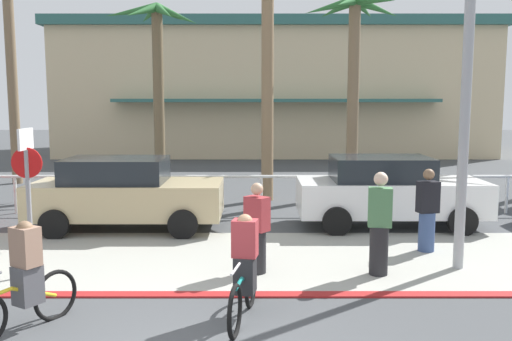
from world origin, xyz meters
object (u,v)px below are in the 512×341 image
object	(u,v)px
palm_tree_2	(155,54)
car_tan_1	(124,193)
stop_sign_bike_lane	(26,181)
pedestrian_0	(378,228)
palm_tree_4	(353,49)
car_white_2	(387,191)
cyclist_yellow_1	(23,280)
cyclist_teal_0	(243,270)
pedestrian_2	(256,232)
pedestrian_1	(426,214)
streetlight_curb	(473,25)
palm_tree_3	(267,1)

from	to	relation	value
palm_tree_2	car_tan_1	bearing A→B (deg)	-87.61
stop_sign_bike_lane	pedestrian_0	size ratio (longest dim) A/B	1.41
stop_sign_bike_lane	palm_tree_4	xyz separation A→B (m)	(6.88, 8.15, 2.93)
palm_tree_2	palm_tree_4	bearing A→B (deg)	-11.98
car_white_2	cyclist_yellow_1	size ratio (longest dim) A/B	2.77
stop_sign_bike_lane	cyclist_teal_0	xyz separation A→B (m)	(3.70, -1.81, -0.98)
cyclist_teal_0	pedestrian_2	distance (m)	1.99
car_white_2	pedestrian_1	xyz separation A→B (m)	(0.25, -2.23, -0.09)
car_tan_1	pedestrian_0	size ratio (longest dim) A/B	2.42
car_tan_1	car_white_2	distance (m)	6.24
car_white_2	pedestrian_2	size ratio (longest dim) A/B	2.72
streetlight_curb	pedestrian_2	bearing A→B (deg)	-179.25
cyclist_yellow_1	pedestrian_2	world-z (taller)	pedestrian_2
cyclist_teal_0	cyclist_yellow_1	distance (m)	2.91
pedestrian_2	car_white_2	bearing A→B (deg)	49.14
car_tan_1	pedestrian_1	xyz separation A→B (m)	(6.48, -1.93, -0.09)
palm_tree_3	pedestrian_1	size ratio (longest dim) A/B	4.93
streetlight_curb	pedestrian_1	xyz separation A→B (m)	(-0.23, 1.36, -3.50)
cyclist_teal_0	pedestrian_1	size ratio (longest dim) A/B	1.07
palm_tree_2	palm_tree_4	distance (m)	6.47
streetlight_curb	palm_tree_4	bearing A→B (deg)	94.57
stop_sign_bike_lane	palm_tree_3	distance (m)	9.51
palm_tree_2	stop_sign_bike_lane	bearing A→B (deg)	-93.29
pedestrian_0	pedestrian_2	size ratio (longest dim) A/B	1.12
palm_tree_3	palm_tree_2	bearing A→B (deg)	150.40
streetlight_curb	cyclist_yellow_1	bearing A→B (deg)	-159.90
palm_tree_2	cyclist_yellow_1	size ratio (longest dim) A/B	3.91
streetlight_curb	pedestrian_0	size ratio (longest dim) A/B	4.13
streetlight_curb	car_tan_1	size ratio (longest dim) A/B	1.70
stop_sign_bike_lane	cyclist_yellow_1	size ratio (longest dim) A/B	1.61
palm_tree_3	pedestrian_2	world-z (taller)	palm_tree_3
car_tan_1	pedestrian_0	xyz separation A→B (m)	(5.19, -3.44, -0.02)
pedestrian_0	pedestrian_2	distance (m)	2.11
cyclist_yellow_1	pedestrian_1	xyz separation A→B (m)	(6.46, 3.81, 0.08)
stop_sign_bike_lane	pedestrian_1	world-z (taller)	stop_sign_bike_lane
cyclist_yellow_1	pedestrian_1	size ratio (longest dim) A/B	0.94
pedestrian_1	palm_tree_4	bearing A→B (deg)	93.48
stop_sign_bike_lane	car_white_2	bearing A→B (deg)	28.42
stop_sign_bike_lane	streetlight_curb	bearing A→B (deg)	1.61
palm_tree_4	pedestrian_1	world-z (taller)	palm_tree_4
stop_sign_bike_lane	streetlight_curb	distance (m)	7.95
palm_tree_2	palm_tree_3	bearing A→B (deg)	-29.60
streetlight_curb	pedestrian_1	distance (m)	3.76
car_tan_1	pedestrian_0	distance (m)	6.23
palm_tree_2	pedestrian_2	world-z (taller)	palm_tree_2
cyclist_teal_0	pedestrian_0	bearing A→B (deg)	39.39
car_white_2	pedestrian_0	world-z (taller)	pedestrian_0
palm_tree_3	palm_tree_4	size ratio (longest dim) A/B	1.34
palm_tree_2	cyclist_yellow_1	world-z (taller)	palm_tree_2
streetlight_curb	cyclist_yellow_1	size ratio (longest dim) A/B	4.72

